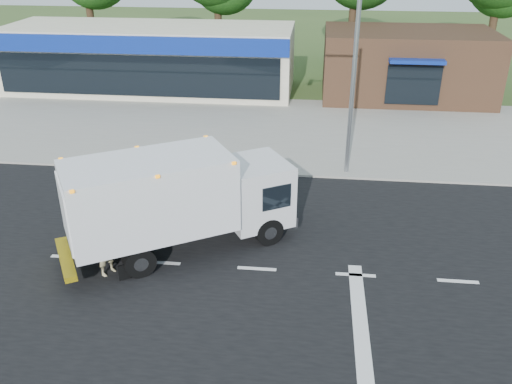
# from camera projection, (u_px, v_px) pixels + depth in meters

# --- Properties ---
(ground) EXTENTS (120.00, 120.00, 0.00)m
(ground) POSITION_uv_depth(u_px,v_px,m) (257.00, 269.00, 16.62)
(ground) COLOR #385123
(ground) RESTS_ON ground
(road_asphalt) EXTENTS (60.00, 14.00, 0.02)m
(road_asphalt) POSITION_uv_depth(u_px,v_px,m) (257.00, 269.00, 16.62)
(road_asphalt) COLOR black
(road_asphalt) RESTS_ON ground
(sidewalk) EXTENTS (60.00, 2.40, 0.12)m
(sidewalk) POSITION_uv_depth(u_px,v_px,m) (277.00, 164.00, 23.93)
(sidewalk) COLOR gray
(sidewalk) RESTS_ON ground
(parking_apron) EXTENTS (60.00, 9.00, 0.02)m
(parking_apron) POSITION_uv_depth(u_px,v_px,m) (285.00, 123.00, 29.13)
(parking_apron) COLOR gray
(parking_apron) RESTS_ON ground
(lane_markings) EXTENTS (55.20, 7.00, 0.01)m
(lane_markings) POSITION_uv_depth(u_px,v_px,m) (299.00, 298.00, 15.28)
(lane_markings) COLOR silver
(lane_markings) RESTS_ON road_asphalt
(ems_box_truck) EXTENTS (7.51, 5.74, 3.28)m
(ems_box_truck) POSITION_uv_depth(u_px,v_px,m) (176.00, 197.00, 16.87)
(ems_box_truck) COLOR black
(ems_box_truck) RESTS_ON ground
(emergency_worker) EXTENTS (0.72, 0.81, 1.99)m
(emergency_worker) POSITION_uv_depth(u_px,v_px,m) (105.00, 246.00, 16.01)
(emergency_worker) COLOR tan
(emergency_worker) RESTS_ON ground
(retail_strip_mall) EXTENTS (18.00, 6.20, 4.00)m
(retail_strip_mall) POSITION_uv_depth(u_px,v_px,m) (150.00, 58.00, 34.45)
(retail_strip_mall) COLOR beige
(retail_strip_mall) RESTS_ON ground
(brown_storefront) EXTENTS (10.00, 6.70, 4.00)m
(brown_storefront) POSITION_uv_depth(u_px,v_px,m) (407.00, 64.00, 32.91)
(brown_storefront) COLOR #382316
(brown_storefront) RESTS_ON ground
(traffic_signal_pole) EXTENTS (3.51, 0.25, 8.00)m
(traffic_signal_pole) POSITION_uv_depth(u_px,v_px,m) (338.00, 57.00, 21.03)
(traffic_signal_pole) COLOR gray
(traffic_signal_pole) RESTS_ON ground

